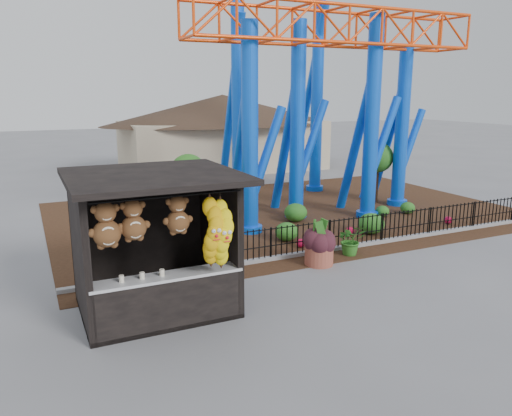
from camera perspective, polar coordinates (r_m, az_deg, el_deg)
name	(u,v)px	position (r m, az deg, el deg)	size (l,w,h in m)	color
ground	(299,305)	(11.70, 4.88, -10.94)	(120.00, 120.00, 0.00)	slate
mulch_bed	(286,212)	(20.19, 3.44, -0.51)	(18.00, 12.00, 0.02)	#331E11
curb	(361,245)	(16.12, 11.95, -4.12)	(18.00, 0.18, 0.12)	gray
prize_booth	(157,246)	(10.87, -11.25, -4.31)	(3.50, 3.40, 3.12)	black
picket_fence	(385,228)	(16.54, 14.52, -2.23)	(12.20, 0.06, 1.00)	black
roller_coaster	(311,47)	(20.45, 6.27, 17.77)	(11.00, 6.37, 10.82)	blue
terracotta_planter	(319,255)	(14.21, 7.21, -5.32)	(0.81, 0.81, 0.58)	#9B4A38
planter_foliage	(320,234)	(14.03, 7.28, -2.95)	(0.70, 0.70, 0.64)	#34141C
potted_plant	(351,240)	(15.14, 10.80, -3.59)	(0.84, 0.73, 0.93)	#2D5C1B
landscaping	(338,220)	(18.00, 9.35, -1.31)	(6.94, 3.46, 0.72)	#255E1B
pavilion	(223,120)	(31.42, -3.82, 10.01)	(15.00, 15.00, 4.80)	#BFAD8C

